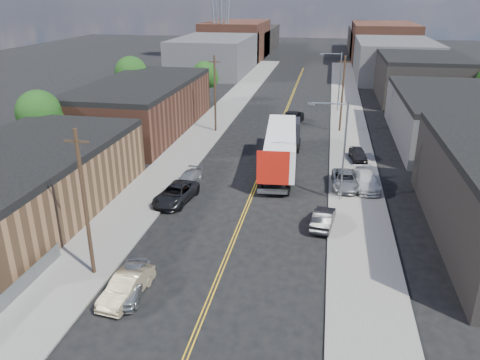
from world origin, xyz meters
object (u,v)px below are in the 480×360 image
at_px(car_left_c, 176,194).
at_px(car_right_lot_a, 345,180).
at_px(car_right_lot_c, 358,154).
at_px(car_left_a, 129,282).
at_px(car_left_d, 188,179).
at_px(semi_truck, 282,144).
at_px(car_left_b, 126,287).
at_px(car_ahead_truck, 292,118).
at_px(car_right_lot_b, 366,181).
at_px(car_right_oncoming, 323,218).

xyz_separation_m(car_left_c, car_right_lot_a, (14.87, 5.92, 0.09)).
bearing_deg(car_right_lot_c, car_left_a, -127.29).
distance_m(car_left_c, car_right_lot_c, 21.68).
relative_size(car_left_d, car_right_lot_c, 1.11).
relative_size(semi_truck, car_left_b, 3.76).
bearing_deg(car_ahead_truck, car_left_c, -98.14).
height_order(car_left_c, car_left_d, car_left_c).
height_order(car_right_lot_b, car_ahead_truck, car_right_lot_b).
bearing_deg(car_left_b, car_left_d, 101.88).
xyz_separation_m(semi_truck, car_left_d, (-8.33, -6.97, -1.90)).
bearing_deg(car_right_lot_a, semi_truck, 140.74).
relative_size(car_left_c, car_right_oncoming, 1.29).
relative_size(car_left_c, car_right_lot_c, 1.40).
bearing_deg(car_right_lot_b, car_left_b, -135.44).
relative_size(car_right_lot_b, car_right_lot_c, 1.30).
bearing_deg(car_right_lot_c, car_ahead_truck, 111.28).
bearing_deg(semi_truck, car_right_lot_b, -34.43).
bearing_deg(car_left_c, car_right_lot_b, 27.35).
relative_size(car_left_c, car_right_lot_a, 1.08).
relative_size(semi_truck, car_left_d, 3.85).
xyz_separation_m(car_right_lot_c, car_ahead_truck, (-8.56, 14.75, -0.02)).
xyz_separation_m(car_left_b, car_ahead_truck, (6.50, 42.95, 0.06)).
distance_m(car_right_lot_a, car_right_lot_c, 8.35).
distance_m(car_left_a, car_left_d, 17.66).
height_order(car_right_lot_a, car_ahead_truck, car_ahead_truck).
height_order(car_left_a, car_right_oncoming, car_left_a).
xyz_separation_m(car_right_lot_a, car_ahead_truck, (-6.97, 22.95, -0.06)).
bearing_deg(car_left_a, car_right_lot_c, 55.01).
height_order(car_left_c, car_ahead_truck, car_ahead_truck).
xyz_separation_m(car_left_d, car_right_oncoming, (13.00, -6.33, 0.07)).
distance_m(car_left_a, car_right_oncoming, 16.17).
bearing_deg(car_right_oncoming, car_right_lot_b, -107.10).
bearing_deg(car_left_b, car_right_oncoming, 52.60).
bearing_deg(car_left_c, car_right_lot_a, 29.36).
height_order(car_left_b, car_right_lot_a, car_right_lot_a).
bearing_deg(car_left_c, car_left_d, 97.65).
bearing_deg(car_left_b, semi_truck, 81.92).
bearing_deg(car_left_a, car_ahead_truck, 74.77).
distance_m(car_left_a, car_ahead_truck, 43.04).
xyz_separation_m(car_right_oncoming, car_right_lot_a, (1.87, 8.33, 0.16)).
xyz_separation_m(semi_truck, car_right_lot_a, (6.54, -4.97, -1.67)).
height_order(car_left_c, car_right_lot_c, car_left_c).
bearing_deg(car_left_d, car_right_lot_c, 36.42).
distance_m(car_left_a, car_right_lot_b, 25.01).
bearing_deg(car_right_lot_a, car_left_c, -160.27).
xyz_separation_m(car_left_d, car_ahead_truck, (7.90, 24.95, 0.17)).
bearing_deg(semi_truck, car_ahead_truck, 86.86).
height_order(car_left_c, car_right_oncoming, car_left_c).
relative_size(car_left_a, car_right_lot_c, 1.19).
relative_size(car_left_a, car_left_d, 1.07).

